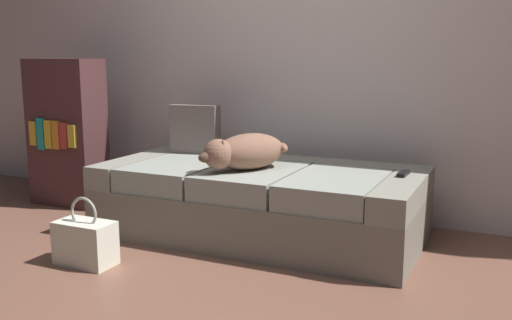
{
  "coord_description": "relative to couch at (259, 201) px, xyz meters",
  "views": [
    {
      "loc": [
        1.45,
        -2.14,
        1.12
      ],
      "look_at": [
        0.0,
        0.97,
        0.49
      ],
      "focal_mm": 40.1,
      "sensor_mm": 36.0,
      "label": 1
    }
  ],
  "objects": [
    {
      "name": "throw_pillow",
      "position": [
        -0.62,
        0.27,
        0.39
      ],
      "size": [
        0.35,
        0.17,
        0.34
      ],
      "primitive_type": "cube",
      "rotation": [
        0.0,
        0.0,
        0.14
      ],
      "color": "#73615C",
      "rests_on": "couch"
    },
    {
      "name": "bookshelf",
      "position": [
        -1.65,
        0.11,
        0.33
      ],
      "size": [
        0.56,
        0.3,
        1.1
      ],
      "color": "#4C2B2D",
      "rests_on": "ground"
    },
    {
      "name": "couch",
      "position": [
        0.0,
        0.0,
        0.0
      ],
      "size": [
        1.98,
        0.95,
        0.44
      ],
      "color": "gray",
      "rests_on": "ground"
    },
    {
      "name": "ground_plane",
      "position": [
        0.0,
        -1.02,
        -0.22
      ],
      "size": [
        10.0,
        10.0,
        0.0
      ],
      "primitive_type": "plane",
      "color": "brown"
    },
    {
      "name": "handbag",
      "position": [
        -0.64,
        -0.86,
        -0.09
      ],
      "size": [
        0.32,
        0.18,
        0.38
      ],
      "color": "silver",
      "rests_on": "ground"
    },
    {
      "name": "tv_remote",
      "position": [
        0.86,
        0.11,
        0.23
      ],
      "size": [
        0.05,
        0.15,
        0.02
      ],
      "primitive_type": "cube",
      "rotation": [
        0.0,
        0.0,
        -0.03
      ],
      "color": "black",
      "rests_on": "couch"
    },
    {
      "name": "dog_tan",
      "position": [
        -0.04,
        -0.13,
        0.33
      ],
      "size": [
        0.46,
        0.6,
        0.22
      ],
      "color": "#885E49",
      "rests_on": "couch"
    },
    {
      "name": "back_wall",
      "position": [
        0.0,
        0.69,
        1.18
      ],
      "size": [
        6.4,
        0.1,
        2.8
      ],
      "primitive_type": "cube",
      "color": "beige",
      "rests_on": "ground"
    }
  ]
}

